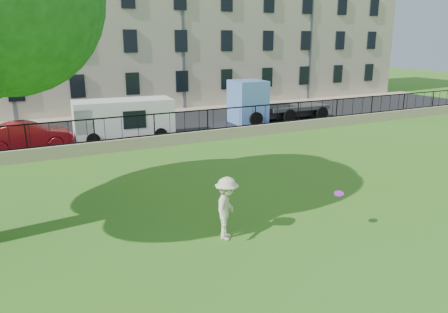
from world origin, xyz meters
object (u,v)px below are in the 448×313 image
red_sedan (28,136)px  white_van (124,120)px  blue_truck (278,100)px  frisbee (339,194)px  man (227,208)px

red_sedan → white_van: size_ratio=0.81×
red_sedan → blue_truck: (15.64, 1.00, 0.69)m
frisbee → red_sedan: red_sedan is taller
man → blue_truck: 18.50m
red_sedan → white_van: white_van is taller
man → blue_truck: bearing=0.7°
frisbee → blue_truck: bearing=61.3°
man → white_van: white_van is taller
frisbee → blue_truck: blue_truck is taller
red_sedan → blue_truck: 15.68m
white_van → blue_truck: blue_truck is taller
frisbee → blue_truck: size_ratio=0.04×
white_van → blue_truck: size_ratio=0.79×
man → blue_truck: (11.51, 14.48, 0.50)m
man → blue_truck: blue_truck is taller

